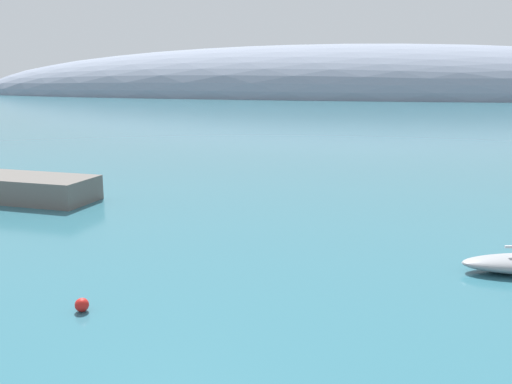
% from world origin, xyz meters
% --- Properties ---
extents(distant_ridge, '(346.14, 82.63, 42.90)m').
position_xyz_m(distant_ridge, '(-21.93, 230.92, 0.00)').
color(distant_ridge, gray).
rests_on(distant_ridge, ground).
extents(mooring_buoy_red, '(0.50, 0.50, 0.50)m').
position_xyz_m(mooring_buoy_red, '(-1.60, 13.30, 0.25)').
color(mooring_buoy_red, red).
rests_on(mooring_buoy_red, water).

